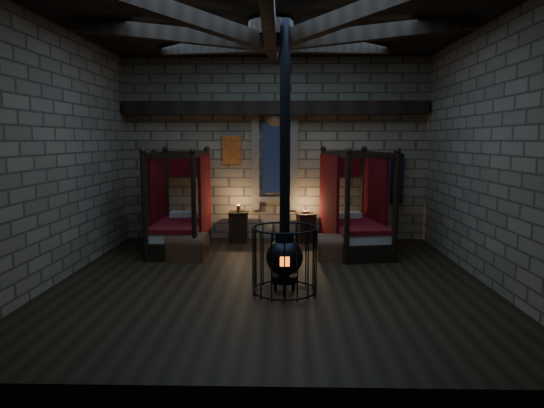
{
  "coord_description": "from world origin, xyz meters",
  "views": [
    {
      "loc": [
        0.21,
        -7.83,
        2.33
      ],
      "look_at": [
        0.0,
        0.6,
        1.21
      ],
      "focal_mm": 32.0,
      "sensor_mm": 36.0,
      "label": 1
    }
  ],
  "objects_px": {
    "trunk_right": "(336,248)",
    "stove": "(285,253)",
    "bed_right": "(354,227)",
    "trunk_left": "(188,247)",
    "bed_left": "(180,226)"
  },
  "relations": [
    {
      "from": "bed_right",
      "to": "stove",
      "type": "height_order",
      "value": "stove"
    },
    {
      "from": "bed_left",
      "to": "trunk_right",
      "type": "bearing_deg",
      "value": -14.87
    },
    {
      "from": "bed_left",
      "to": "stove",
      "type": "bearing_deg",
      "value": -53.49
    },
    {
      "from": "bed_right",
      "to": "trunk_right",
      "type": "relative_size",
      "value": 2.83
    },
    {
      "from": "bed_right",
      "to": "stove",
      "type": "distance_m",
      "value": 3.2
    },
    {
      "from": "bed_right",
      "to": "trunk_left",
      "type": "distance_m",
      "value": 3.47
    },
    {
      "from": "bed_left",
      "to": "trunk_right",
      "type": "height_order",
      "value": "bed_left"
    },
    {
      "from": "trunk_left",
      "to": "trunk_right",
      "type": "relative_size",
      "value": 1.08
    },
    {
      "from": "bed_left",
      "to": "bed_right",
      "type": "bearing_deg",
      "value": -1.6
    },
    {
      "from": "bed_left",
      "to": "stove",
      "type": "height_order",
      "value": "stove"
    },
    {
      "from": "trunk_left",
      "to": "stove",
      "type": "distance_m",
      "value": 2.79
    },
    {
      "from": "bed_right",
      "to": "stove",
      "type": "relative_size",
      "value": 0.53
    },
    {
      "from": "bed_left",
      "to": "bed_right",
      "type": "height_order",
      "value": "bed_right"
    },
    {
      "from": "trunk_left",
      "to": "bed_right",
      "type": "bearing_deg",
      "value": 19.5
    },
    {
      "from": "trunk_right",
      "to": "stove",
      "type": "distance_m",
      "value": 2.35
    }
  ]
}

